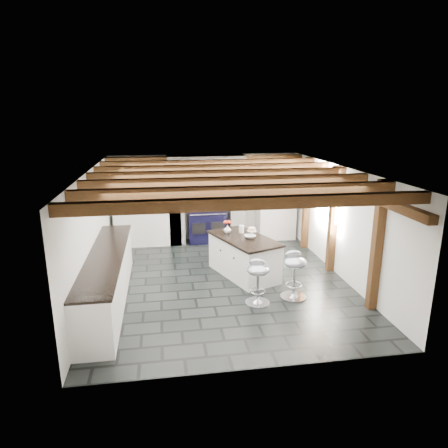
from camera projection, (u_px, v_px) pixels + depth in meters
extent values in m
plane|color=black|center=(222.00, 280.00, 8.25)|extent=(6.00, 6.00, 0.00)
plane|color=white|center=(205.00, 197.00, 10.80)|extent=(5.00, 0.00, 5.00)
plane|color=white|center=(92.00, 233.00, 7.56)|extent=(0.00, 6.00, 6.00)
plane|color=white|center=(340.00, 222.00, 8.32)|extent=(0.00, 6.00, 6.00)
plane|color=white|center=(222.00, 169.00, 7.63)|extent=(6.00, 6.00, 0.00)
cube|color=silver|center=(176.00, 208.00, 10.44)|extent=(0.40, 0.60, 1.90)
cube|color=silver|center=(236.00, 206.00, 10.68)|extent=(0.40, 0.60, 1.90)
cube|color=brown|center=(206.00, 167.00, 10.29)|extent=(2.10, 0.65, 0.18)
cube|color=silver|center=(206.00, 161.00, 10.24)|extent=(2.00, 0.60, 0.31)
cube|color=black|center=(208.00, 167.00, 9.97)|extent=(1.00, 0.03, 0.22)
cube|color=silver|center=(208.00, 167.00, 9.95)|extent=(0.90, 0.01, 0.14)
cube|color=white|center=(139.00, 207.00, 10.29)|extent=(1.30, 0.58, 2.00)
cube|color=white|center=(276.00, 202.00, 10.84)|extent=(1.00, 0.58, 2.00)
cube|color=white|center=(107.00, 279.00, 7.23)|extent=(0.60, 3.80, 0.88)
cube|color=black|center=(105.00, 255.00, 7.11)|extent=(0.64, 3.80, 0.04)
cube|color=white|center=(168.00, 227.00, 10.54)|extent=(0.70, 0.60, 0.88)
cube|color=black|center=(167.00, 210.00, 10.42)|extent=(0.74, 0.64, 0.04)
cube|color=brown|center=(340.00, 184.00, 8.09)|extent=(0.15, 5.80, 0.14)
plane|color=white|center=(329.00, 197.00, 8.78)|extent=(0.00, 0.90, 0.90)
cube|color=brown|center=(252.00, 203.00, 5.18)|extent=(5.00, 0.16, 0.16)
cube|color=brown|center=(240.00, 191.00, 6.01)|extent=(5.00, 0.16, 0.16)
cube|color=brown|center=(230.00, 181.00, 6.83)|extent=(5.00, 0.16, 0.16)
cube|color=brown|center=(222.00, 174.00, 7.66)|extent=(5.00, 0.16, 0.16)
cube|color=brown|center=(216.00, 168.00, 8.48)|extent=(5.00, 0.16, 0.16)
cube|color=brown|center=(211.00, 163.00, 9.31)|extent=(5.00, 0.16, 0.16)
cube|color=brown|center=(207.00, 159.00, 10.13)|extent=(5.00, 0.16, 0.16)
cube|color=brown|center=(377.00, 247.00, 6.78)|extent=(0.15, 0.15, 2.30)
cube|color=brown|center=(333.00, 220.00, 8.50)|extent=(0.15, 0.15, 2.30)
cube|color=brown|center=(306.00, 204.00, 10.02)|extent=(0.15, 0.15, 2.30)
cylinder|color=black|center=(245.00, 188.00, 7.75)|extent=(0.01, 0.01, 0.56)
cylinder|color=white|center=(245.00, 205.00, 7.84)|extent=(0.09, 0.09, 0.22)
cylinder|color=black|center=(245.00, 186.00, 8.05)|extent=(0.01, 0.01, 0.56)
cylinder|color=white|center=(244.00, 202.00, 8.13)|extent=(0.09, 0.09, 0.22)
cylinder|color=black|center=(244.00, 183.00, 8.34)|extent=(0.01, 0.01, 0.56)
cylinder|color=white|center=(244.00, 198.00, 8.43)|extent=(0.09, 0.09, 0.22)
cube|color=black|center=(207.00, 225.00, 10.68)|extent=(1.00, 0.60, 0.90)
ellipsoid|color=silver|center=(197.00, 208.00, 10.51)|extent=(0.28, 0.28, 0.11)
ellipsoid|color=silver|center=(216.00, 207.00, 10.59)|extent=(0.28, 0.28, 0.11)
cylinder|color=silver|center=(208.00, 215.00, 10.28)|extent=(0.95, 0.03, 0.03)
cube|color=black|center=(199.00, 229.00, 10.36)|extent=(0.35, 0.02, 0.30)
cube|color=black|center=(218.00, 228.00, 10.43)|extent=(0.35, 0.02, 0.30)
cube|color=white|center=(244.00, 257.00, 8.44)|extent=(1.34, 1.81, 0.79)
cube|color=black|center=(244.00, 238.00, 8.33)|extent=(1.43, 1.90, 0.05)
imported|color=white|center=(228.00, 229.00, 8.61)|extent=(0.21, 0.21, 0.17)
ellipsoid|color=red|center=(228.00, 223.00, 8.57)|extent=(0.18, 0.18, 0.11)
cylinder|color=white|center=(241.00, 229.00, 8.63)|extent=(0.11, 0.11, 0.16)
imported|color=white|center=(250.00, 237.00, 8.28)|extent=(0.30, 0.30, 0.06)
cylinder|color=white|center=(252.00, 233.00, 8.46)|extent=(0.05, 0.05, 0.09)
cylinder|color=white|center=(252.00, 231.00, 8.44)|extent=(0.20, 0.20, 0.01)
cylinder|color=beige|center=(252.00, 229.00, 8.43)|extent=(0.15, 0.15, 0.06)
cylinder|color=silver|center=(293.00, 297.00, 7.47)|extent=(0.48, 0.48, 0.03)
cone|color=silver|center=(293.00, 294.00, 7.46)|extent=(0.22, 0.22, 0.09)
cylinder|color=silver|center=(294.00, 280.00, 7.38)|extent=(0.06, 0.06, 0.61)
torus|color=silver|center=(294.00, 285.00, 7.41)|extent=(0.31, 0.31, 0.02)
ellipsoid|color=#91949E|center=(295.00, 262.00, 7.29)|extent=(0.45, 0.45, 0.20)
ellipsoid|color=#91949E|center=(293.00, 255.00, 7.37)|extent=(0.31, 0.13, 0.17)
cylinder|color=silver|center=(257.00, 303.00, 7.25)|extent=(0.45, 0.45, 0.03)
cone|color=silver|center=(257.00, 300.00, 7.23)|extent=(0.20, 0.20, 0.08)
cylinder|color=silver|center=(258.00, 286.00, 7.16)|extent=(0.05, 0.05, 0.56)
torus|color=silver|center=(258.00, 291.00, 7.19)|extent=(0.29, 0.29, 0.02)
ellipsoid|color=#91949E|center=(258.00, 270.00, 7.08)|extent=(0.52, 0.52, 0.18)
ellipsoid|color=#91949E|center=(259.00, 263.00, 7.15)|extent=(0.31, 0.20, 0.16)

